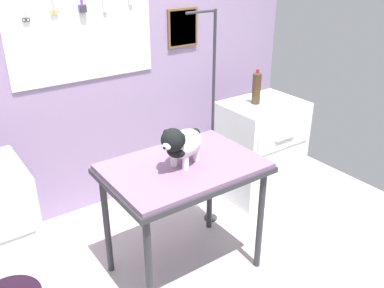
{
  "coord_description": "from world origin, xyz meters",
  "views": [
    {
      "loc": [
        -1.21,
        -1.82,
        2.07
      ],
      "look_at": [
        0.17,
        0.13,
        0.95
      ],
      "focal_mm": 39.1,
      "sensor_mm": 36.0,
      "label": 1
    }
  ],
  "objects_px": {
    "grooming_arm": "(212,132)",
    "soda_bottle": "(256,88)",
    "grooming_table": "(184,176)",
    "dog": "(181,144)",
    "cabinet_right": "(260,148)"
  },
  "relations": [
    {
      "from": "grooming_table",
      "to": "cabinet_right",
      "type": "height_order",
      "value": "cabinet_right"
    },
    {
      "from": "grooming_table",
      "to": "cabinet_right",
      "type": "relative_size",
      "value": 1.14
    },
    {
      "from": "grooming_table",
      "to": "soda_bottle",
      "type": "xyz_separation_m",
      "value": [
        1.08,
        0.5,
        0.26
      ]
    },
    {
      "from": "dog",
      "to": "soda_bottle",
      "type": "height_order",
      "value": "soda_bottle"
    },
    {
      "from": "grooming_table",
      "to": "soda_bottle",
      "type": "bearing_deg",
      "value": 24.74
    },
    {
      "from": "grooming_arm",
      "to": "dog",
      "type": "height_order",
      "value": "grooming_arm"
    },
    {
      "from": "dog",
      "to": "cabinet_right",
      "type": "height_order",
      "value": "dog"
    },
    {
      "from": "grooming_arm",
      "to": "grooming_table",
      "type": "bearing_deg",
      "value": -144.47
    },
    {
      "from": "grooming_arm",
      "to": "soda_bottle",
      "type": "xyz_separation_m",
      "value": [
        0.58,
        0.14,
        0.21
      ]
    },
    {
      "from": "grooming_arm",
      "to": "dog",
      "type": "bearing_deg",
      "value": -144.72
    },
    {
      "from": "grooming_arm",
      "to": "soda_bottle",
      "type": "relative_size",
      "value": 5.72
    },
    {
      "from": "grooming_arm",
      "to": "dog",
      "type": "relative_size",
      "value": 4.41
    },
    {
      "from": "grooming_arm",
      "to": "dog",
      "type": "xyz_separation_m",
      "value": [
        -0.53,
        -0.37,
        0.19
      ]
    },
    {
      "from": "cabinet_right",
      "to": "soda_bottle",
      "type": "xyz_separation_m",
      "value": [
        -0.07,
        0.03,
        0.57
      ]
    },
    {
      "from": "cabinet_right",
      "to": "soda_bottle",
      "type": "distance_m",
      "value": 0.58
    }
  ]
}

